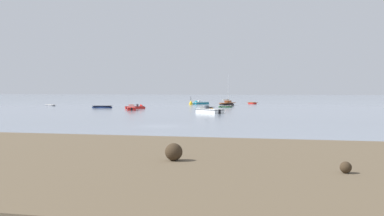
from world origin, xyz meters
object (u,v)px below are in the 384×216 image
object	(u,v)px
motorboat_moored_2	(131,109)
motorboat_moored_4	(138,108)
rowboat_moored_3	(102,107)
motorboat_moored_1	(199,103)
rowboat_moored_8	(225,107)
sailboat_moored_0	(227,104)
rowboat_moored_0	(208,108)
rowboat_moored_2	(51,105)
channel_buoy	(191,103)
motorboat_moored_0	(206,111)
rowboat_moored_7	(225,104)
rowboat_moored_1	(252,103)

from	to	relation	value
motorboat_moored_2	motorboat_moored_4	bearing A→B (deg)	-12.56
rowboat_moored_3	motorboat_moored_4	bearing A→B (deg)	-28.29
motorboat_moored_1	motorboat_moored_2	size ratio (longest dim) A/B	1.03
rowboat_moored_8	motorboat_moored_4	size ratio (longest dim) A/B	0.81
motorboat_moored_2	sailboat_moored_0	distance (m)	32.47
motorboat_moored_1	motorboat_moored_4	bearing A→B (deg)	35.50
rowboat_moored_0	motorboat_moored_4	bearing A→B (deg)	-115.50
rowboat_moored_2	rowboat_moored_3	distance (m)	20.21
motorboat_moored_1	channel_buoy	xyz separation A→B (m)	(-1.08, -4.62, 0.22)
motorboat_moored_0	rowboat_moored_7	size ratio (longest dim) A/B	1.63
rowboat_moored_1	motorboat_moored_4	size ratio (longest dim) A/B	1.03
motorboat_moored_4	motorboat_moored_1	bearing A→B (deg)	37.27
motorboat_moored_0	motorboat_moored_4	bearing A→B (deg)	-1.19
motorboat_moored_2	rowboat_moored_7	world-z (taller)	motorboat_moored_2
sailboat_moored_0	motorboat_moored_0	bearing A→B (deg)	-162.75
motorboat_moored_4	rowboat_moored_8	bearing A→B (deg)	-6.67
motorboat_moored_0	motorboat_moored_2	bearing A→B (deg)	11.98
rowboat_moored_7	rowboat_moored_8	world-z (taller)	rowboat_moored_7
rowboat_moored_0	rowboat_moored_8	size ratio (longest dim) A/B	1.18
rowboat_moored_3	channel_buoy	distance (m)	30.58
motorboat_moored_0	motorboat_moored_2	world-z (taller)	motorboat_moored_0
motorboat_moored_2	motorboat_moored_4	xyz separation A→B (m)	(-1.06, 6.34, -0.05)
rowboat_moored_0	motorboat_moored_1	xyz separation A→B (m)	(-9.18, 31.96, 0.07)
motorboat_moored_2	rowboat_moored_8	bearing A→B (deg)	-60.83
rowboat_moored_7	sailboat_moored_0	world-z (taller)	sailboat_moored_0
rowboat_moored_0	rowboat_moored_8	bearing A→B (deg)	133.82
channel_buoy	motorboat_moored_0	bearing A→B (deg)	-73.25
motorboat_moored_1	sailboat_moored_0	world-z (taller)	sailboat_moored_0
rowboat_moored_8	channel_buoy	distance (m)	21.21
rowboat_moored_0	rowboat_moored_3	size ratio (longest dim) A/B	0.85
rowboat_moored_3	motorboat_moored_4	world-z (taller)	motorboat_moored_4
sailboat_moored_0	channel_buoy	world-z (taller)	sailboat_moored_0
rowboat_moored_2	motorboat_moored_0	xyz separation A→B (m)	(44.15, -26.24, 0.14)
rowboat_moored_0	motorboat_moored_2	distance (m)	15.93
rowboat_moored_7	motorboat_moored_1	bearing A→B (deg)	119.62
rowboat_moored_0	rowboat_moored_8	xyz separation A→B (m)	(1.88, 9.96, -0.03)
rowboat_moored_1	rowboat_moored_8	distance (m)	28.82
rowboat_moored_3	sailboat_moored_0	xyz separation A→B (m)	(23.88, 20.86, 0.15)
rowboat_moored_1	rowboat_moored_3	size ratio (longest dim) A/B	0.92
sailboat_moored_0	channel_buoy	bearing A→B (deg)	71.51
rowboat_moored_7	sailboat_moored_0	xyz separation A→B (m)	(1.77, -7.51, 0.20)
rowboat_moored_2	rowboat_moored_3	xyz separation A→B (m)	(17.85, -9.48, 0.06)
rowboat_moored_2	sailboat_moored_0	bearing A→B (deg)	-143.44
rowboat_moored_3	motorboat_moored_0	distance (m)	31.19
rowboat_moored_2	rowboat_moored_7	world-z (taller)	rowboat_moored_7
motorboat_moored_1	motorboat_moored_0	bearing A→B (deg)	58.01
rowboat_moored_7	sailboat_moored_0	bearing A→B (deg)	-111.11
sailboat_moored_0	channel_buoy	xyz separation A→B (m)	(-10.96, 6.86, 0.12)
motorboat_moored_4	rowboat_moored_7	bearing A→B (deg)	22.27
rowboat_moored_0	rowboat_moored_1	xyz separation A→B (m)	(4.93, 38.61, 0.01)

